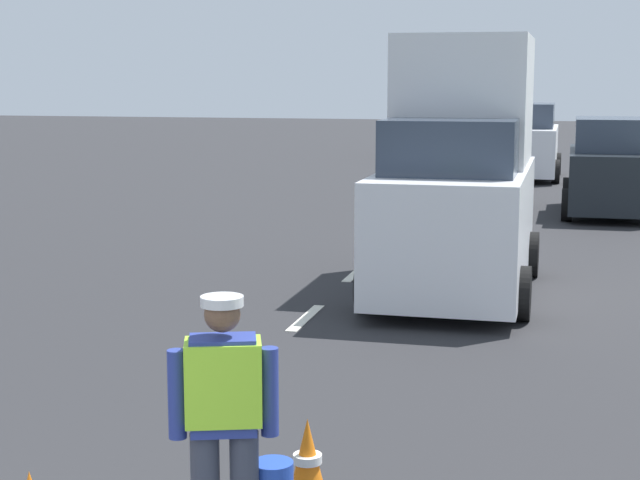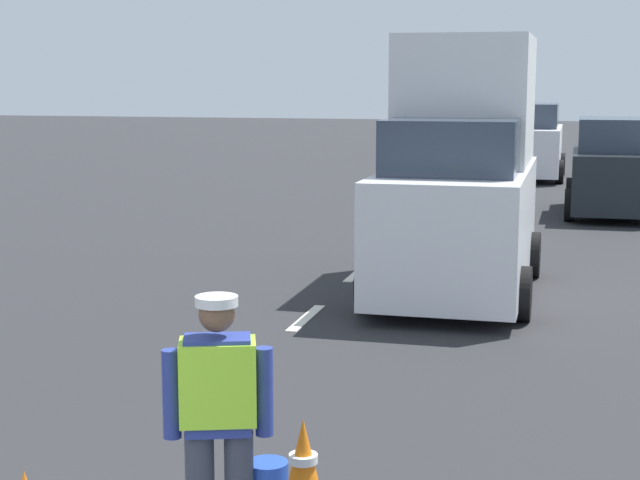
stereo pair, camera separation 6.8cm
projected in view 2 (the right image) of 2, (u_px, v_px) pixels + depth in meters
name	position (u px, v px, depth m)	size (l,w,h in m)	color
ground_plane	(439.00, 202.00, 24.25)	(96.00, 96.00, 0.00)	#28282B
lane_center_line	(459.00, 184.00, 28.26)	(0.14, 46.40, 0.01)	silver
road_worker	(222.00, 414.00, 6.11)	(0.70, 0.53, 1.67)	#383D4C
traffic_cone_near	(303.00, 465.00, 6.88)	(0.36, 0.36, 0.66)	black
delivery_truck	(460.00, 176.00, 13.91)	(2.16, 4.60, 3.54)	silver
car_parked_far	(613.00, 170.00, 21.74)	(1.95, 3.92, 2.11)	black
car_outgoing_far	(530.00, 144.00, 29.72)	(2.06, 4.27, 2.22)	silver
car_oncoming_third	(443.00, 131.00, 38.18)	(2.04, 3.93, 2.05)	silver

